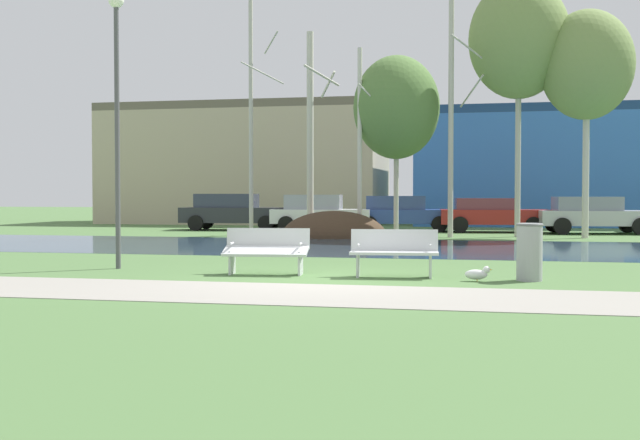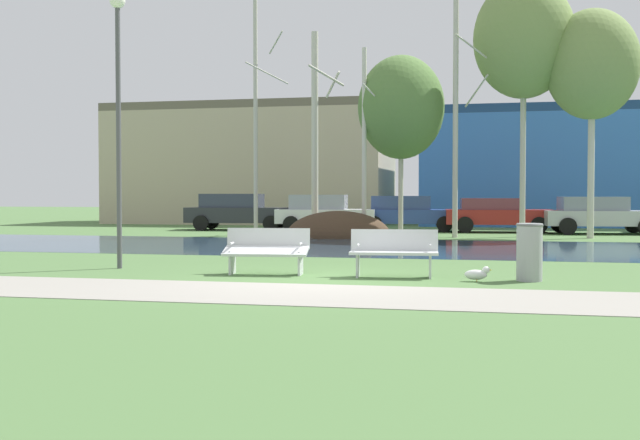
{
  "view_description": "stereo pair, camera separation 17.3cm",
  "coord_description": "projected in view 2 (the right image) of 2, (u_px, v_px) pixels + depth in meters",
  "views": [
    {
      "loc": [
        2.82,
        -13.42,
        1.52
      ],
      "look_at": [
        -0.21,
        0.96,
        1.03
      ],
      "focal_mm": 44.06,
      "sensor_mm": 36.0,
      "label": 1
    },
    {
      "loc": [
        2.99,
        -13.39,
        1.52
      ],
      "look_at": [
        -0.21,
        0.96,
        1.03
      ],
      "focal_mm": 44.06,
      "sensor_mm": 36.0,
      "label": 2
    }
  ],
  "objects": [
    {
      "name": "birch_far_right",
      "position": [
        592.0,
        65.0,
        26.73
      ],
      "size": [
        3.14,
        3.14,
        7.83
      ],
      "color": "beige",
      "rests_on": "ground"
    },
    {
      "name": "birch_far_left",
      "position": [
        256.0,
        108.0,
        28.74
      ],
      "size": [
        1.35,
        2.36,
        9.2
      ],
      "color": "#BCB7A8",
      "rests_on": "ground"
    },
    {
      "name": "parked_van_nearest_dark",
      "position": [
        238.0,
        211.0,
        33.13
      ],
      "size": [
        4.6,
        2.26,
        1.53
      ],
      "color": "#282B30",
      "rests_on": "ground"
    },
    {
      "name": "ground_plane",
      "position": [
        392.0,
        245.0,
        23.52
      ],
      "size": [
        120.0,
        120.0,
        0.0
      ],
      "primitive_type": "plane",
      "color": "#4C703D"
    },
    {
      "name": "bench_left",
      "position": [
        267.0,
        250.0,
        14.83
      ],
      "size": [
        1.65,
        0.71,
        0.87
      ],
      "color": "silver",
      "rests_on": "ground"
    },
    {
      "name": "parked_wagon_fourth_red",
      "position": [
        497.0,
        214.0,
        31.22
      ],
      "size": [
        4.39,
        2.24,
        1.35
      ],
      "color": "maroon",
      "rests_on": "ground"
    },
    {
      "name": "building_beige_block",
      "position": [
        253.0,
        165.0,
        41.3
      ],
      "size": [
        14.27,
        6.5,
        6.11
      ],
      "color": "#BCAD8E",
      "rests_on": "ground"
    },
    {
      "name": "seagull",
      "position": [
        477.0,
        274.0,
        13.61
      ],
      "size": [
        0.48,
        0.18,
        0.27
      ],
      "color": "white",
      "rests_on": "ground"
    },
    {
      "name": "parked_suv_fifth_silver",
      "position": [
        599.0,
        214.0,
        29.89
      ],
      "size": [
        4.42,
        2.38,
        1.42
      ],
      "color": "#B2B5BC",
      "rests_on": "ground"
    },
    {
      "name": "bench_right",
      "position": [
        394.0,
        252.0,
        14.3
      ],
      "size": [
        1.65,
        0.71,
        0.87
      ],
      "color": "silver",
      "rests_on": "ground"
    },
    {
      "name": "streetlamp",
      "position": [
        118.0,
        86.0,
        15.92
      ],
      "size": [
        0.32,
        0.32,
        5.6
      ],
      "color": "#4C4C51",
      "rests_on": "ground"
    },
    {
      "name": "birch_right",
      "position": [
        524.0,
        39.0,
        27.5
      ],
      "size": [
        3.5,
        3.5,
        9.08
      ],
      "color": "#BCB7A8",
      "rests_on": "ground"
    },
    {
      "name": "birch_center_left",
      "position": [
        365.0,
        141.0,
        28.19
      ],
      "size": [
        1.22,
        1.94,
        6.77
      ],
      "color": "beige",
      "rests_on": "ground"
    },
    {
      "name": "soil_mound",
      "position": [
        338.0,
        236.0,
        28.07
      ],
      "size": [
        3.78,
        3.54,
        1.84
      ],
      "primitive_type": "ellipsoid",
      "color": "#423021",
      "rests_on": "ground"
    },
    {
      "name": "birch_center",
      "position": [
        401.0,
        107.0,
        28.73
      ],
      "size": [
        3.16,
        3.16,
        6.6
      ],
      "color": "#BCB7A8",
      "rests_on": "ground"
    },
    {
      "name": "birch_left",
      "position": [
        316.0,
        131.0,
        29.7
      ],
      "size": [
        1.28,
        2.13,
        7.65
      ],
      "color": "beige",
      "rests_on": "ground"
    },
    {
      "name": "parked_hatch_third_blue",
      "position": [
        407.0,
        212.0,
        32.26
      ],
      "size": [
        4.4,
        2.39,
        1.44
      ],
      "color": "#2D4793",
      "rests_on": "ground"
    },
    {
      "name": "building_blue_store",
      "position": [
        546.0,
        168.0,
        38.69
      ],
      "size": [
        11.77,
        7.54,
        5.63
      ],
      "color": "#3870C6",
      "rests_on": "ground"
    },
    {
      "name": "paved_path_strip",
      "position": [
        293.0,
        294.0,
        11.93
      ],
      "size": [
        60.0,
        2.55,
        0.01
      ],
      "primitive_type": "cube",
      "color": "gray",
      "rests_on": "ground"
    },
    {
      "name": "trash_bin",
      "position": [
        529.0,
        251.0,
        13.7
      ],
      "size": [
        0.47,
        0.47,
        1.01
      ],
      "color": "#999B9E",
      "rests_on": "ground"
    },
    {
      "name": "river_band",
      "position": [
        387.0,
        247.0,
        22.35
      ],
      "size": [
        80.0,
        7.7,
        0.01
      ],
      "primitive_type": "cube",
      "color": "#2D475B",
      "rests_on": "ground"
    },
    {
      "name": "parked_sedan_second_white",
      "position": [
        324.0,
        212.0,
        32.17
      ],
      "size": [
        4.17,
        2.41,
        1.49
      ],
      "color": "silver",
      "rests_on": "ground"
    },
    {
      "name": "birch_center_right",
      "position": [
        456.0,
        113.0,
        27.29
      ],
      "size": [
        1.29,
        2.29,
        8.54
      ],
      "color": "#BCB7A8",
      "rests_on": "ground"
    }
  ]
}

